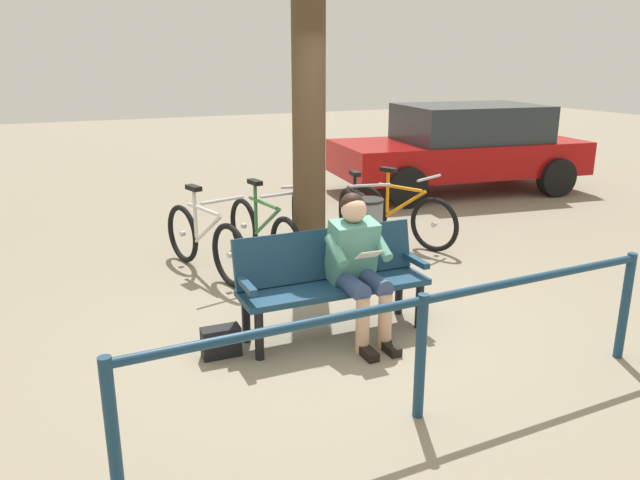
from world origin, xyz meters
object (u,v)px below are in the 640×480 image
object	(u,v)px
bicycle_purple	(399,215)
bicycle_silver	(205,241)
litter_bin	(367,234)
parked_car	(462,146)
bench	(331,275)
handbag	(221,342)
tree_trunk	(309,121)
bicycle_black	(358,222)
bicycle_red	(264,233)
bicycle_blue	(300,223)
person_reading	(358,260)

from	to	relation	value
bicycle_purple	bicycle_silver	distance (m)	2.49
bicycle_purple	bicycle_silver	xyz separation A→B (m)	(2.48, 0.12, 0.00)
litter_bin	parked_car	bearing A→B (deg)	-139.32
bench	handbag	size ratio (longest dim) A/B	5.35
bicycle_silver	bench	bearing A→B (deg)	2.54
tree_trunk	parked_car	xyz separation A→B (m)	(-4.10, -2.86, -0.85)
bench	tree_trunk	xyz separation A→B (m)	(-0.43, -1.44, 1.12)
bicycle_purple	bicycle_black	distance (m)	0.61
bicycle_silver	parked_car	size ratio (longest dim) A/B	0.37
tree_trunk	bicycle_purple	world-z (taller)	tree_trunk
bicycle_silver	tree_trunk	bearing A→B (deg)	51.73
bicycle_purple	bicycle_red	xyz separation A→B (m)	(1.81, 0.09, 0.00)
bench	bicycle_silver	bearing A→B (deg)	-71.70
bench	bicycle_silver	distance (m)	1.98
bicycle_blue	parked_car	xyz separation A→B (m)	(-3.91, -2.15, 0.41)
tree_trunk	bicycle_silver	size ratio (longest dim) A/B	1.98
person_reading	bicycle_blue	xyz separation A→B (m)	(-0.46, -2.32, -0.31)
bicycle_blue	bicycle_black	bearing A→B (deg)	88.60
parked_car	tree_trunk	bearing A→B (deg)	42.20
person_reading	bicycle_black	bearing A→B (deg)	-117.41
bench	bicycle_purple	distance (m)	2.75
bicycle_black	bicycle_blue	bearing A→B (deg)	-97.35
tree_trunk	bicycle_blue	distance (m)	1.46
litter_bin	parked_car	size ratio (longest dim) A/B	0.18
bench	handbag	xyz separation A→B (m)	(0.98, 0.07, -0.39)
person_reading	bicycle_blue	distance (m)	2.39
bicycle_red	bicycle_black	bearing A→B (deg)	82.79
bicycle_silver	parked_car	distance (m)	5.69
bicycle_black	bicycle_blue	distance (m)	0.70
handbag	bicycle_red	bearing A→B (deg)	-118.11
tree_trunk	bicycle_purple	xyz separation A→B (m)	(-1.46, -0.56, -1.27)
handbag	parked_car	bearing A→B (deg)	-141.56
bicycle_black	bicycle_red	bearing A→B (deg)	-77.51
person_reading	tree_trunk	xyz separation A→B (m)	(-0.27, -1.61, 0.96)
parked_car	bench	bearing A→B (deg)	50.82
bicycle_purple	bicycle_red	size ratio (longest dim) A/B	0.94
litter_bin	bicycle_red	xyz separation A→B (m)	(0.99, -0.58, -0.03)
bench	handbag	distance (m)	1.05
litter_bin	parked_car	world-z (taller)	parked_car
person_reading	bicycle_purple	bearing A→B (deg)	-127.81
tree_trunk	litter_bin	size ratio (longest dim) A/B	4.17
bicycle_silver	litter_bin	bearing A→B (deg)	56.53
bench	tree_trunk	bearing A→B (deg)	-105.91
litter_bin	bicycle_silver	distance (m)	1.76
litter_bin	bicycle_silver	bearing A→B (deg)	-18.41
person_reading	bicycle_silver	xyz separation A→B (m)	(0.76, -2.05, -0.31)
bench	person_reading	size ratio (longest dim) A/B	1.34
tree_trunk	bench	bearing A→B (deg)	73.39
handbag	bicycle_red	world-z (taller)	bicycle_red
bicycle_red	bicycle_blue	bearing A→B (deg)	106.39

